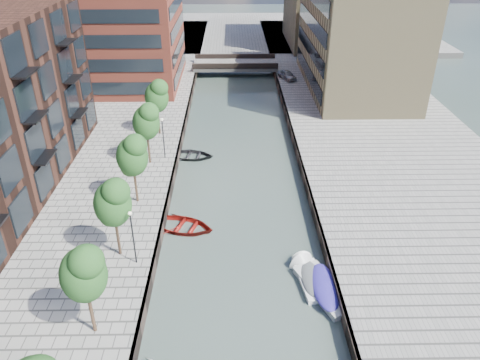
{
  "coord_description": "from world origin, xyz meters",
  "views": [
    {
      "loc": [
        -0.58,
        -1.21,
        21.54
      ],
      "look_at": [
        0.0,
        30.91,
        3.5
      ],
      "focal_mm": 35.0,
      "sensor_mm": 36.0,
      "label": 1
    }
  ],
  "objects_px": {
    "bridge": "(235,64)",
    "tree_3": "(112,201)",
    "tree_4": "(132,154)",
    "motorboat_4": "(309,276)",
    "tree_2": "(83,272)",
    "sloop_4": "(191,158)",
    "tree_5": "(146,121)",
    "motorboat_3": "(320,284)",
    "car": "(287,75)",
    "tree_6": "(156,95)",
    "sloop_2": "(183,229)"
  },
  "relations": [
    {
      "from": "bridge",
      "to": "tree_3",
      "type": "xyz_separation_m",
      "value": [
        -8.5,
        -47.0,
        3.92
      ]
    },
    {
      "from": "tree_4",
      "to": "motorboat_4",
      "type": "relative_size",
      "value": 1.28
    },
    {
      "from": "tree_2",
      "to": "tree_4",
      "type": "bearing_deg",
      "value": 90.0
    },
    {
      "from": "sloop_4",
      "to": "tree_5",
      "type": "bearing_deg",
      "value": 137.2
    },
    {
      "from": "tree_3",
      "to": "tree_5",
      "type": "bearing_deg",
      "value": 90.0
    },
    {
      "from": "motorboat_3",
      "to": "tree_5",
      "type": "bearing_deg",
      "value": 129.56
    },
    {
      "from": "bridge",
      "to": "tree_3",
      "type": "bearing_deg",
      "value": -100.25
    },
    {
      "from": "sloop_4",
      "to": "motorboat_3",
      "type": "xyz_separation_m",
      "value": [
        10.05,
        -19.53,
        0.23
      ]
    },
    {
      "from": "motorboat_3",
      "to": "car",
      "type": "bearing_deg",
      "value": 86.92
    },
    {
      "from": "tree_4",
      "to": "tree_5",
      "type": "height_order",
      "value": "same"
    },
    {
      "from": "tree_2",
      "to": "tree_5",
      "type": "distance_m",
      "value": 21.0
    },
    {
      "from": "tree_3",
      "to": "tree_5",
      "type": "height_order",
      "value": "same"
    },
    {
      "from": "tree_5",
      "to": "sloop_4",
      "type": "bearing_deg",
      "value": 39.05
    },
    {
      "from": "bridge",
      "to": "motorboat_3",
      "type": "relative_size",
      "value": 2.21
    },
    {
      "from": "bridge",
      "to": "sloop_4",
      "type": "relative_size",
      "value": 2.78
    },
    {
      "from": "tree_6",
      "to": "motorboat_4",
      "type": "xyz_separation_m",
      "value": [
        13.09,
        -22.72,
        -5.13
      ]
    },
    {
      "from": "bridge",
      "to": "motorboat_4",
      "type": "distance_m",
      "value": 48.95
    },
    {
      "from": "tree_2",
      "to": "motorboat_4",
      "type": "relative_size",
      "value": 1.28
    },
    {
      "from": "tree_5",
      "to": "sloop_2",
      "type": "distance_m",
      "value": 11.75
    },
    {
      "from": "motorboat_4",
      "to": "tree_6",
      "type": "bearing_deg",
      "value": 119.96
    },
    {
      "from": "tree_4",
      "to": "tree_5",
      "type": "distance_m",
      "value": 7.0
    },
    {
      "from": "tree_5",
      "to": "tree_6",
      "type": "bearing_deg",
      "value": 90.0
    },
    {
      "from": "tree_3",
      "to": "tree_6",
      "type": "bearing_deg",
      "value": 90.0
    },
    {
      "from": "tree_3",
      "to": "tree_4",
      "type": "bearing_deg",
      "value": 90.0
    },
    {
      "from": "tree_2",
      "to": "motorboat_4",
      "type": "xyz_separation_m",
      "value": [
        13.09,
        5.28,
        -5.13
      ]
    },
    {
      "from": "tree_2",
      "to": "tree_6",
      "type": "xyz_separation_m",
      "value": [
        0.0,
        28.0,
        0.0
      ]
    },
    {
      "from": "tree_4",
      "to": "tree_6",
      "type": "relative_size",
      "value": 1.0
    },
    {
      "from": "sloop_2",
      "to": "sloop_4",
      "type": "bearing_deg",
      "value": 19.3
    },
    {
      "from": "tree_5",
      "to": "motorboat_4",
      "type": "relative_size",
      "value": 1.28
    },
    {
      "from": "tree_2",
      "to": "tree_3",
      "type": "height_order",
      "value": "same"
    },
    {
      "from": "tree_4",
      "to": "tree_5",
      "type": "bearing_deg",
      "value": 90.0
    },
    {
      "from": "tree_4",
      "to": "motorboat_4",
      "type": "distance_m",
      "value": 16.55
    },
    {
      "from": "tree_4",
      "to": "car",
      "type": "distance_m",
      "value": 37.17
    },
    {
      "from": "tree_3",
      "to": "sloop_4",
      "type": "bearing_deg",
      "value": 77.87
    },
    {
      "from": "motorboat_4",
      "to": "car",
      "type": "relative_size",
      "value": 1.25
    },
    {
      "from": "tree_6",
      "to": "bridge",
      "type": "bearing_deg",
      "value": 71.9
    },
    {
      "from": "sloop_4",
      "to": "car",
      "type": "xyz_separation_m",
      "value": [
        12.36,
        23.39,
        1.64
      ]
    },
    {
      "from": "bridge",
      "to": "tree_2",
      "type": "bearing_deg",
      "value": -98.95
    },
    {
      "from": "tree_2",
      "to": "car",
      "type": "height_order",
      "value": "tree_2"
    },
    {
      "from": "car",
      "to": "tree_6",
      "type": "bearing_deg",
      "value": -152.36
    },
    {
      "from": "motorboat_3",
      "to": "sloop_4",
      "type": "bearing_deg",
      "value": 117.22
    },
    {
      "from": "sloop_2",
      "to": "motorboat_3",
      "type": "height_order",
      "value": "motorboat_3"
    },
    {
      "from": "tree_4",
      "to": "sloop_4",
      "type": "bearing_deg",
      "value": 69.89
    },
    {
      "from": "tree_6",
      "to": "tree_2",
      "type": "bearing_deg",
      "value": -90.0
    },
    {
      "from": "tree_2",
      "to": "tree_4",
      "type": "height_order",
      "value": "same"
    },
    {
      "from": "tree_3",
      "to": "sloop_4",
      "type": "relative_size",
      "value": 1.27
    },
    {
      "from": "tree_3",
      "to": "tree_4",
      "type": "relative_size",
      "value": 1.0
    },
    {
      "from": "sloop_4",
      "to": "tree_4",
      "type": "bearing_deg",
      "value": 168.05
    },
    {
      "from": "sloop_2",
      "to": "motorboat_4",
      "type": "height_order",
      "value": "motorboat_4"
    },
    {
      "from": "sloop_2",
      "to": "car",
      "type": "xyz_separation_m",
      "value": [
        12.04,
        36.05,
        1.64
      ]
    }
  ]
}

